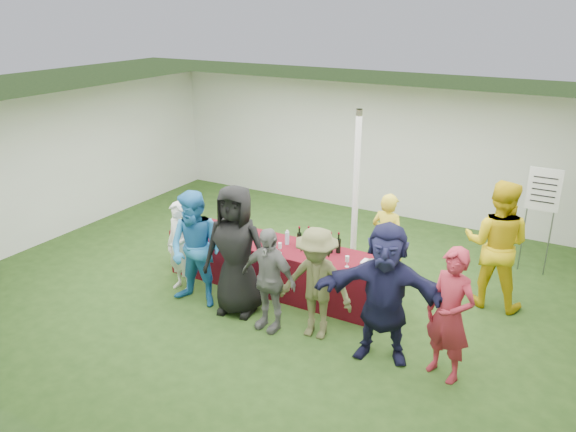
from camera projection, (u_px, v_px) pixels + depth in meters
The scene contains 18 objects.
ground at pixel (293, 290), 8.80m from camera, with size 60.00×60.00×0.00m, color #284719.
tent at pixel (356, 193), 9.07m from camera, with size 10.00×10.00×10.00m.
serving_table at pixel (277, 266), 8.76m from camera, with size 3.60×0.80×0.75m, color #610818.
wine_bottles at pixel (318, 242), 8.40m from camera, with size 0.69×0.14×0.32m.
wine_glasses at pixel (249, 239), 8.53m from camera, with size 2.76×0.17×0.16m.
water_bottle at pixel (287, 238), 8.59m from camera, with size 0.07×0.07×0.23m.
bar_towel at pixel (370, 263), 7.96m from camera, with size 0.25×0.18×0.03m, color white.
dump_bucket at pixel (374, 268), 7.64m from camera, with size 0.22×0.22×0.18m, color slate.
wine_list_sign at pixel (543, 198), 8.94m from camera, with size 0.50×0.03×1.80m.
staff_pourer at pixel (387, 240), 8.74m from camera, with size 0.56×0.37×1.53m, color gold.
staff_back at pixel (496, 244), 8.08m from camera, with size 0.94×0.73×1.93m, color gold.
customer_0 at pixel (180, 247), 8.57m from camera, with size 0.53×0.35×1.46m, color white.
customer_1 at pixel (196, 250), 8.12m from camera, with size 0.85×0.66×1.75m, color #277AC0.
customer_2 at pixel (236, 251), 7.89m from camera, with size 0.94×0.61×1.92m, color black.
customer_3 at pixel (268, 279), 7.55m from camera, with size 0.87×0.36×1.48m, color slate.
customer_4 at pixel (316, 284), 7.34m from camera, with size 1.01×0.58×1.56m, color brown.
customer_5 at pixel (385, 293), 6.84m from camera, with size 1.69×0.54×1.82m, color #18193A.
customer_6 at pixel (450, 315), 6.50m from camera, with size 0.61×0.40×1.67m, color maroon.
Camera 1 is at (3.78, -6.85, 4.21)m, focal length 35.00 mm.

